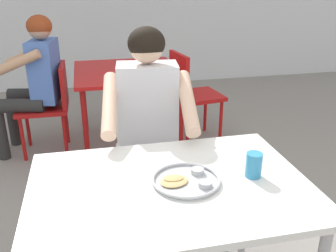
% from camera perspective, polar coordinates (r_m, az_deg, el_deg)
% --- Properties ---
extents(table_foreground, '(1.14, 0.80, 0.73)m').
position_cam_1_polar(table_foreground, '(1.59, 0.30, -11.07)').
color(table_foreground, white).
rests_on(table_foreground, ground).
extents(thali_tray, '(0.28, 0.28, 0.03)m').
position_cam_1_polar(thali_tray, '(1.56, 2.80, -8.18)').
color(thali_tray, '#B7BABF').
rests_on(thali_tray, table_foreground).
extents(drinking_cup, '(0.07, 0.07, 0.11)m').
position_cam_1_polar(drinking_cup, '(1.62, 12.89, -5.66)').
color(drinking_cup, '#338CBF').
rests_on(drinking_cup, table_foreground).
extents(chair_foreground, '(0.46, 0.49, 0.88)m').
position_cam_1_polar(chair_foreground, '(2.41, -3.22, -2.82)').
color(chair_foreground, silver).
rests_on(chair_foreground, ground).
extents(diner_foreground, '(0.54, 0.59, 1.27)m').
position_cam_1_polar(diner_foreground, '(2.11, -2.94, 0.67)').
color(diner_foreground, '#2A2A2A').
rests_on(diner_foreground, ground).
extents(table_background_red, '(0.92, 0.95, 0.72)m').
position_cam_1_polar(table_background_red, '(3.44, -6.22, 7.21)').
color(table_background_red, '#B71414').
rests_on(table_background_red, ground).
extents(chair_red_left, '(0.44, 0.40, 0.80)m').
position_cam_1_polar(chair_red_left, '(3.48, -17.29, 3.47)').
color(chair_red_left, '#A91414').
rests_on(chair_red_left, ground).
extents(chair_red_right, '(0.48, 0.47, 0.86)m').
position_cam_1_polar(chair_red_right, '(3.53, 3.37, 5.36)').
color(chair_red_right, '#B51312').
rests_on(chair_red_right, ground).
extents(patron_background, '(0.60, 0.56, 1.21)m').
position_cam_1_polar(patron_background, '(3.44, -19.59, 7.45)').
color(patron_background, '#282828').
rests_on(patron_background, ground).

